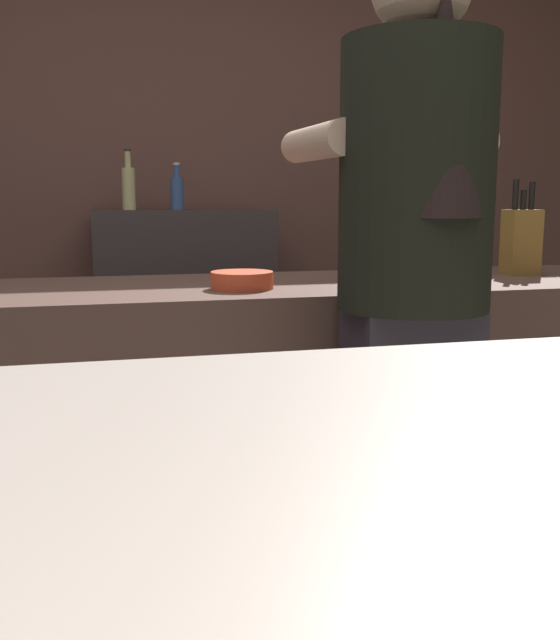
% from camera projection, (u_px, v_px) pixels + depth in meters
% --- Properties ---
extents(wall_back, '(5.20, 0.10, 2.70)m').
position_uv_depth(wall_back, '(183.00, 160.00, 3.42)').
color(wall_back, brown).
rests_on(wall_back, ground).
extents(prep_counter, '(2.10, 0.60, 0.93)m').
position_uv_depth(prep_counter, '(365.00, 435.00, 2.14)').
color(prep_counter, brown).
rests_on(prep_counter, ground).
extents(back_shelf, '(0.79, 0.36, 1.12)m').
position_uv_depth(back_shelf, '(185.00, 332.00, 3.28)').
color(back_shelf, '#3F3536').
rests_on(back_shelf, ground).
extents(bartender, '(0.44, 0.52, 1.72)m').
position_uv_depth(bartender, '(414.00, 274.00, 1.60)').
color(bartender, '#2B252E').
rests_on(bartender, ground).
extents(knife_block, '(0.10, 0.08, 0.29)m').
position_uv_depth(knife_block, '(521.00, 240.00, 2.19)').
color(knife_block, olive).
rests_on(knife_block, prep_counter).
extents(mixing_bowl, '(0.16, 0.16, 0.05)m').
position_uv_depth(mixing_bowl, '(242.00, 280.00, 1.86)').
color(mixing_bowl, '#D54C2C').
rests_on(mixing_bowl, prep_counter).
extents(chefs_knife, '(0.24, 0.07, 0.01)m').
position_uv_depth(chefs_knife, '(444.00, 279.00, 2.06)').
color(chefs_knife, silver).
rests_on(chefs_knife, prep_counter).
extents(bottle_soy, '(0.06, 0.06, 0.26)m').
position_uv_depth(bottle_soy, '(129.00, 186.00, 3.06)').
color(bottle_soy, '#CEC786').
rests_on(bottle_soy, back_shelf).
extents(bottle_olive_oil, '(0.06, 0.06, 0.20)m').
position_uv_depth(bottle_olive_oil, '(177.00, 192.00, 3.11)').
color(bottle_olive_oil, '#3B5997').
rests_on(bottle_olive_oil, back_shelf).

